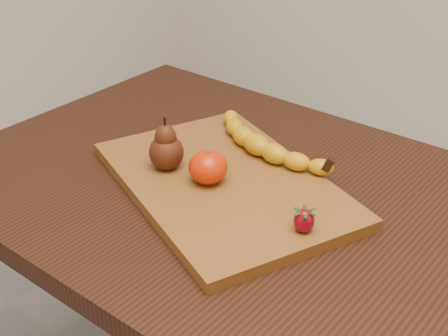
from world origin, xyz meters
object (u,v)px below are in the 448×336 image
Objects in this scene: pear at (166,144)px; mandarin at (208,167)px; cutting_board at (224,183)px; table at (237,232)px.

mandarin is at bearing 5.55° from pear.
cutting_board is 4.82× the size of pear.
cutting_board is 0.12m from pear.
table is 0.15m from mandarin.
mandarin is at bearing -97.12° from cutting_board.
mandarin reaches higher than table.
mandarin is (0.09, 0.01, -0.02)m from pear.
table is 0.11m from cutting_board.
pear is 0.09m from mandarin.
cutting_board is at bearing 60.75° from mandarin.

